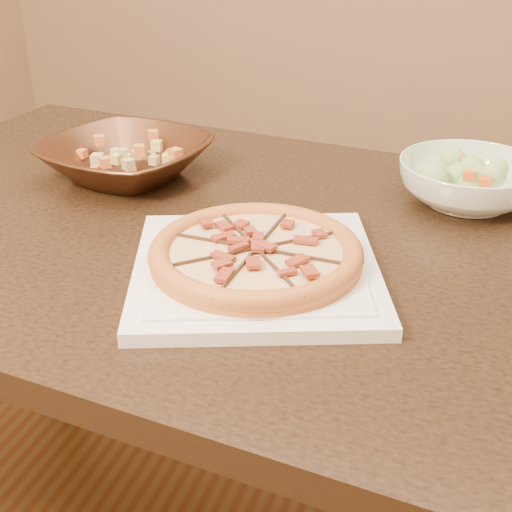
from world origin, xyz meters
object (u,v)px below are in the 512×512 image
(salad_bowl, at_px, (469,183))
(bronze_bowl, at_px, (126,159))
(plate, at_px, (256,269))
(dining_table, at_px, (219,288))
(pizza, at_px, (256,253))

(salad_bowl, bearing_deg, bronze_bowl, -172.61)
(plate, relative_size, bronze_bowl, 1.49)
(bronze_bowl, xyz_separation_m, salad_bowl, (0.56, 0.07, 0.00))
(dining_table, relative_size, salad_bowl, 6.25)
(dining_table, xyz_separation_m, bronze_bowl, (-0.21, 0.13, 0.14))
(bronze_bowl, bearing_deg, dining_table, -30.42)
(pizza, height_order, bronze_bowl, bronze_bowl)
(dining_table, relative_size, plate, 3.44)
(bronze_bowl, distance_m, salad_bowl, 0.56)
(dining_table, bearing_deg, salad_bowl, 29.86)
(pizza, distance_m, salad_bowl, 0.41)
(plate, relative_size, pizza, 1.47)
(bronze_bowl, bearing_deg, plate, -39.05)
(pizza, relative_size, salad_bowl, 1.24)
(dining_table, relative_size, bronze_bowl, 5.13)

